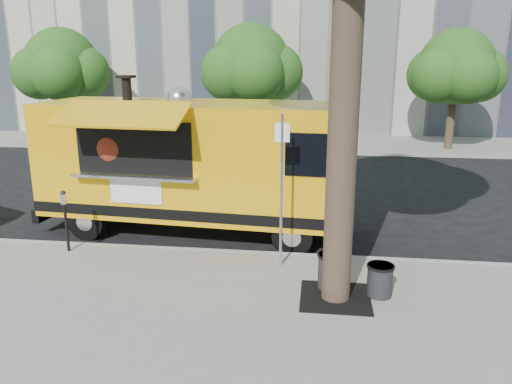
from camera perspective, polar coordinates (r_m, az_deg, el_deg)
ground at (r=11.71m, az=-4.21°, el=-5.62°), size 120.00×120.00×0.00m
sidewalk at (r=8.17m, az=-9.96°, el=-15.02°), size 60.00×6.00×0.15m
curb at (r=10.83m, az=-5.20°, el=-6.98°), size 60.00×0.14×0.16m
far_sidewalk at (r=24.66m, az=2.01°, el=5.70°), size 60.00×5.00×0.15m
tree_well at (r=8.88m, az=9.05°, el=-11.79°), size 1.20×1.20×0.02m
far_tree_a at (r=26.07m, az=-21.30°, el=13.40°), size 3.42×3.42×5.36m
far_tree_b at (r=23.64m, az=-0.59°, el=14.45°), size 3.60×3.60×5.50m
far_tree_c at (r=23.82m, az=21.90°, el=13.12°), size 3.24×3.24×5.21m
sign_post at (r=9.47m, az=2.93°, el=1.09°), size 0.28×0.06×3.00m
parking_meter at (r=11.19m, az=-20.98°, el=-2.31°), size 0.11×0.11×1.33m
food_truck at (r=11.90m, az=-7.07°, el=3.41°), size 7.64×3.76×3.71m
trash_bin_left at (r=8.97m, az=13.97°, el=-9.65°), size 0.47×0.47×0.57m
trash_bin_right at (r=9.08m, az=8.66°, el=-8.80°), size 0.53×0.53×0.64m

